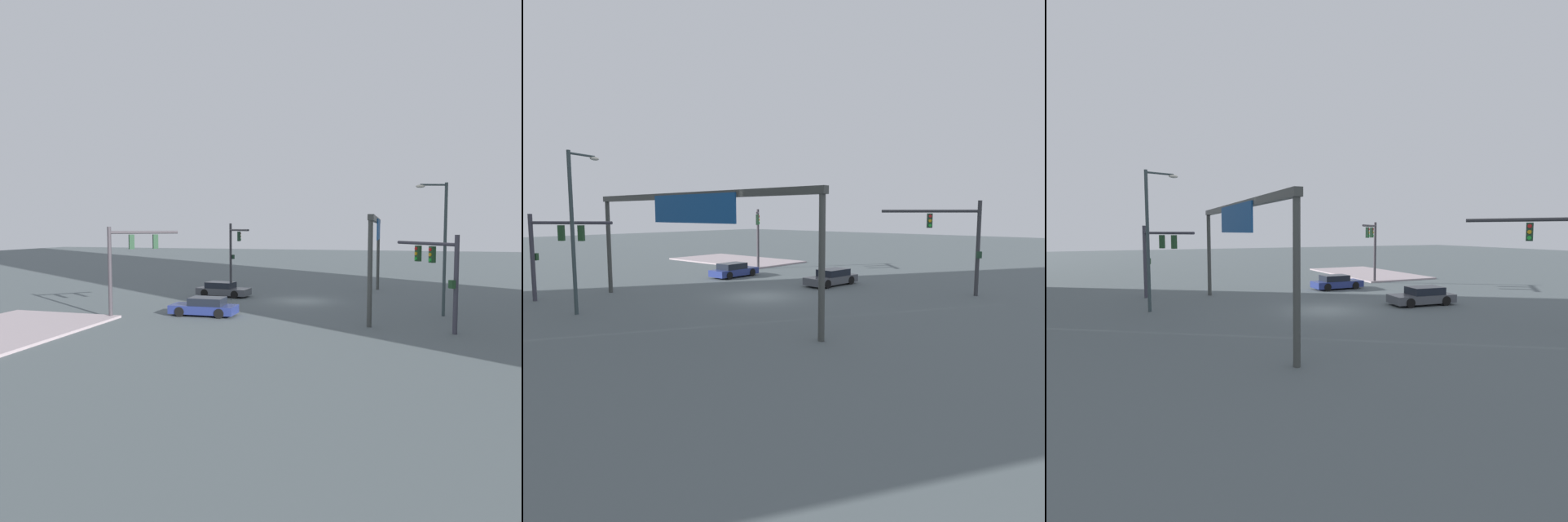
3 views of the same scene
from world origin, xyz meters
The scene contains 9 objects.
ground_plane centered at (0.00, 0.00, 0.00)m, with size 183.22×183.22×0.00m, color #515B5E.
sidewalk_corner centered at (17.26, -13.96, 0.07)m, with size 14.37×8.04×0.15m, color #AE9DA3.
traffic_signal_near_corner centered at (-9.53, -8.79, 4.06)m, with size 5.57×3.69×6.25m.
traffic_signal_opposite_side centered at (9.63, -9.75, 3.99)m, with size 3.26×3.46×5.84m.
traffic_signal_cross_street centered at (8.61, 9.42, 3.60)m, with size 4.74×3.16×5.39m.
streetlamp_curved_arm centered at (4.08, 9.93, 4.96)m, with size 0.87×2.06×8.68m.
overhead_sign_gantry centered at (-0.11, 5.63, 5.44)m, with size 18.23×0.43×6.55m.
sedan_car_approaching centered at (7.97, -5.05, 0.57)m, with size 1.86×4.40×1.21m.
sedan_car_waiting_far centered at (-0.87, -6.94, 0.57)m, with size 2.16×4.59×1.21m.
Camera 2 is at (-19.54, 20.40, 5.39)m, focal length 30.16 mm.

